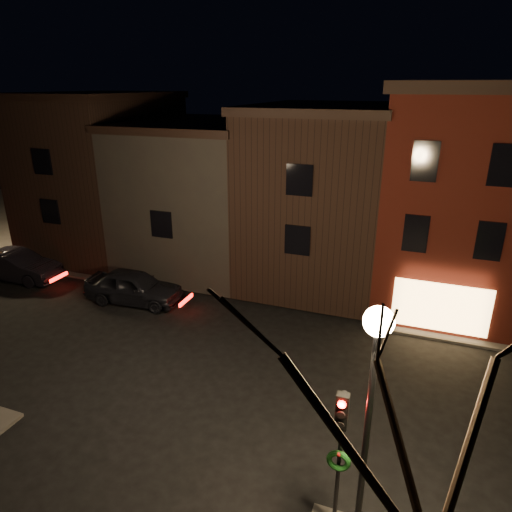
{
  "coord_description": "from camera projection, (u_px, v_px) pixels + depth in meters",
  "views": [
    {
      "loc": [
        6.68,
        -13.93,
        10.49
      ],
      "look_at": [
        -0.05,
        4.13,
        3.2
      ],
      "focal_mm": 32.0,
      "sensor_mm": 36.0,
      "label": 1
    }
  ],
  "objects": [
    {
      "name": "sidewalk_far_left",
      "position": [
        114.0,
        204.0,
        42.15
      ],
      "size": [
        30.0,
        30.0,
        0.12
      ],
      "primitive_type": "cube",
      "color": "#2D2B28",
      "rests_on": "ground"
    },
    {
      "name": "corner_building",
      "position": [
        452.0,
        197.0,
        21.88
      ],
      "size": [
        6.5,
        8.5,
        10.5
      ],
      "color": "#4F150E",
      "rests_on": "ground"
    },
    {
      "name": "row_building_c",
      "position": [
        105.0,
        172.0,
        29.75
      ],
      "size": [
        7.3,
        10.3,
        9.9
      ],
      "color": "black",
      "rests_on": "ground"
    },
    {
      "name": "street_lamp_near",
      "position": [
        373.0,
        372.0,
        8.99
      ],
      "size": [
        0.6,
        0.6,
        6.48
      ],
      "color": "black",
      "rests_on": "sidewalk_near_right"
    },
    {
      "name": "parked_car_a",
      "position": [
        134.0,
        287.0,
        23.13
      ],
      "size": [
        5.13,
        2.41,
        1.7
      ],
      "primitive_type": "imported",
      "rotation": [
        0.0,
        0.0,
        1.65
      ],
      "color": "black",
      "rests_on": "ground"
    },
    {
      "name": "bare_tree_right",
      "position": [
        457.0,
        435.0,
        6.03
      ],
      "size": [
        6.4,
        6.4,
        8.5
      ],
      "color": "black",
      "rests_on": "sidewalk_near_right"
    },
    {
      "name": "row_building_a",
      "position": [
        323.0,
        193.0,
        25.1
      ],
      "size": [
        7.3,
        10.3,
        9.4
      ],
      "color": "black",
      "rests_on": "ground"
    },
    {
      "name": "parked_car_b",
      "position": [
        16.0,
        266.0,
        25.78
      ],
      "size": [
        5.26,
        2.15,
        1.7
      ],
      "primitive_type": "imported",
      "rotation": [
        0.0,
        0.0,
        1.64
      ],
      "color": "black",
      "rests_on": "ground"
    },
    {
      "name": "ground",
      "position": [
        221.0,
        366.0,
        18.1
      ],
      "size": [
        120.0,
        120.0,
        0.0
      ],
      "primitive_type": "plane",
      "color": "black",
      "rests_on": "ground"
    },
    {
      "name": "row_building_b",
      "position": [
        205.0,
        192.0,
        27.65
      ],
      "size": [
        7.8,
        10.3,
        8.4
      ],
      "color": "black",
      "rests_on": "ground"
    },
    {
      "name": "traffic_signal",
      "position": [
        340.0,
        442.0,
        10.45
      ],
      "size": [
        0.58,
        0.38,
        4.05
      ],
      "color": "black",
      "rests_on": "sidewalk_near_right"
    }
  ]
}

